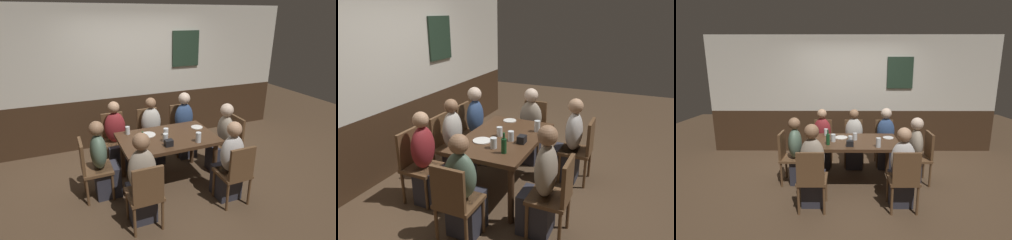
{
  "view_description": "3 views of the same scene",
  "coord_description": "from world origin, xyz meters",
  "views": [
    {
      "loc": [
        -1.39,
        -3.44,
        2.41
      ],
      "look_at": [
        0.02,
        0.04,
        0.99
      ],
      "focal_mm": 29.61,
      "sensor_mm": 36.0,
      "label": 1
    },
    {
      "loc": [
        -3.33,
        -1.53,
        2.22
      ],
      "look_at": [
        0.05,
        -0.01,
        0.94
      ],
      "focal_mm": 34.08,
      "sensor_mm": 36.0,
      "label": 2
    },
    {
      "loc": [
        -0.17,
        -3.94,
        1.96
      ],
      "look_at": [
        -0.19,
        -0.06,
        1.1
      ],
      "focal_mm": 26.61,
      "sensor_mm": 36.0,
      "label": 3
    }
  ],
  "objects": [
    {
      "name": "beer_glass_half",
      "position": [
        -0.09,
        -0.14,
        0.79
      ],
      "size": [
        0.07,
        0.07,
        0.12
      ],
      "color": "silver",
      "rests_on": "dining_table"
    },
    {
      "name": "person_right_far",
      "position": [
        0.62,
        0.7,
        0.49
      ],
      "size": [
        0.34,
        0.37,
        1.16
      ],
      "color": "#2D2D38",
      "rests_on": "ground_plane"
    },
    {
      "name": "wall_back",
      "position": [
        0.01,
        1.65,
        1.3
      ],
      "size": [
        6.4,
        0.13,
        2.6
      ],
      "color": "#3D2819",
      "rests_on": "ground_plane"
    },
    {
      "name": "tumbler_water",
      "position": [
        -0.01,
        0.05,
        0.79
      ],
      "size": [
        0.07,
        0.07,
        0.12
      ],
      "color": "silver",
      "rests_on": "dining_table"
    },
    {
      "name": "person_left_far",
      "position": [
        -0.62,
        0.7,
        0.48
      ],
      "size": [
        0.34,
        0.37,
        1.14
      ],
      "color": "#2D2D38",
      "rests_on": "ground_plane"
    },
    {
      "name": "person_head_east",
      "position": [
        0.96,
        0.0,
        0.48
      ],
      "size": [
        0.37,
        0.34,
        1.13
      ],
      "color": "#2D2D38",
      "rests_on": "ground_plane"
    },
    {
      "name": "chair_left_far",
      "position": [
        -0.62,
        0.86,
        0.5
      ],
      "size": [
        0.4,
        0.4,
        0.88
      ],
      "color": "brown",
      "rests_on": "ground_plane"
    },
    {
      "name": "chair_right_near",
      "position": [
        0.62,
        -0.86,
        0.5
      ],
      "size": [
        0.4,
        0.4,
        0.88
      ],
      "color": "brown",
      "rests_on": "ground_plane"
    },
    {
      "name": "chair_mid_far",
      "position": [
        0.0,
        0.86,
        0.5
      ],
      "size": [
        0.4,
        0.4,
        0.88
      ],
      "color": "brown",
      "rests_on": "ground_plane"
    },
    {
      "name": "dining_table",
      "position": [
        0.0,
        0.0,
        0.65
      ],
      "size": [
        1.41,
        0.89,
        0.74
      ],
      "color": "#472D1C",
      "rests_on": "ground_plane"
    },
    {
      "name": "chair_left_near",
      "position": [
        -0.62,
        -0.86,
        0.5
      ],
      "size": [
        0.4,
        0.4,
        0.88
      ],
      "color": "brown",
      "rests_on": "ground_plane"
    },
    {
      "name": "person_right_near",
      "position": [
        0.62,
        -0.7,
        0.49
      ],
      "size": [
        0.34,
        0.37,
        1.15
      ],
      "color": "#2D2D38",
      "rests_on": "ground_plane"
    },
    {
      "name": "chair_head_west",
      "position": [
        -1.12,
        0.0,
        0.5
      ],
      "size": [
        0.4,
        0.4,
        0.88
      ],
      "color": "brown",
      "rests_on": "ground_plane"
    },
    {
      "name": "pint_glass_stout",
      "position": [
        -0.37,
        -0.05,
        0.79
      ],
      "size": [
        0.08,
        0.08,
        0.12
      ],
      "color": "silver",
      "rests_on": "dining_table"
    },
    {
      "name": "ground_plane",
      "position": [
        0.0,
        0.0,
        0.0
      ],
      "size": [
        12.0,
        12.0,
        0.0
      ],
      "primitive_type": "plane",
      "color": "#4C3826"
    },
    {
      "name": "chair_head_east",
      "position": [
        1.12,
        0.0,
        0.5
      ],
      "size": [
        0.4,
        0.4,
        0.88
      ],
      "color": "brown",
      "rests_on": "ground_plane"
    },
    {
      "name": "person_head_west",
      "position": [
        -0.96,
        0.0,
        0.48
      ],
      "size": [
        0.37,
        0.34,
        1.13
      ],
      "color": "#2D2D38",
      "rests_on": "ground_plane"
    },
    {
      "name": "condiment_caddy",
      "position": [
        -0.1,
        -0.28,
        0.79
      ],
      "size": [
        0.11,
        0.09,
        0.09
      ],
      "primitive_type": "cube",
      "color": "black",
      "rests_on": "dining_table"
    },
    {
      "name": "tumbler_short",
      "position": [
        0.33,
        -0.33,
        0.8
      ],
      "size": [
        0.08,
        0.08,
        0.15
      ],
      "color": "silver",
      "rests_on": "dining_table"
    },
    {
      "name": "plate_white_small",
      "position": [
        0.57,
        0.16,
        0.75
      ],
      "size": [
        0.18,
        0.18,
        0.01
      ],
      "primitive_type": "cylinder",
      "color": "white",
      "rests_on": "dining_table"
    },
    {
      "name": "plate_white_large",
      "position": [
        -0.24,
        0.17,
        0.75
      ],
      "size": [
        0.22,
        0.22,
        0.01
      ],
      "primitive_type": "cylinder",
      "color": "white",
      "rests_on": "dining_table"
    },
    {
      "name": "highball_clear",
      "position": [
        -0.51,
        0.32,
        0.79
      ],
      "size": [
        0.07,
        0.07,
        0.12
      ],
      "color": "silver",
      "rests_on": "dining_table"
    },
    {
      "name": "beer_bottle_green",
      "position": [
        -0.44,
        -0.21,
        0.83
      ],
      "size": [
        0.06,
        0.06,
        0.24
      ],
      "color": "#194723",
      "rests_on": "dining_table"
    },
    {
      "name": "chair_right_far",
      "position": [
        0.62,
        0.86,
        0.5
      ],
      "size": [
        0.4,
        0.4,
        0.88
      ],
      "color": "brown",
      "rests_on": "ground_plane"
    },
    {
      "name": "person_mid_far",
      "position": [
        -0.0,
        0.7,
        0.48
      ],
      "size": [
        0.34,
        0.37,
        1.14
      ],
      "color": "#2D2D38",
      "rests_on": "ground_plane"
    },
    {
      "name": "person_left_near",
      "position": [
        -0.62,
        -0.7,
        0.51
      ],
      "size": [
        0.34,
        0.37,
        1.2
      ],
      "color": "#2D2D38",
      "rests_on": "ground_plane"
    }
  ]
}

